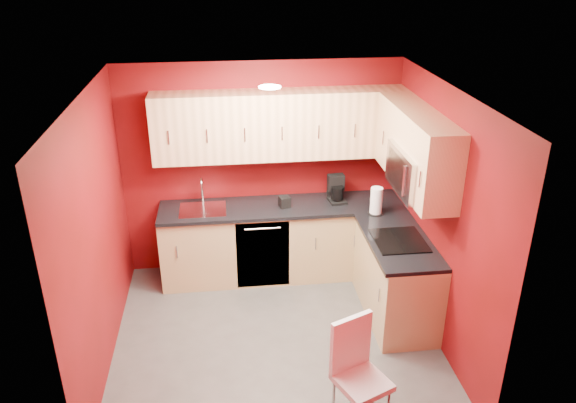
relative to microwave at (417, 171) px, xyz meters
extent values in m
plane|color=#4E4C49|center=(-1.39, -0.20, -1.66)|extent=(3.20, 3.20, 0.00)
plane|color=white|center=(-1.39, -0.20, 0.84)|extent=(3.20, 3.20, 0.00)
plane|color=maroon|center=(-1.39, 1.30, -0.41)|extent=(3.20, 0.00, 3.20)
plane|color=maroon|center=(-1.39, -1.70, -0.41)|extent=(3.20, 0.00, 3.20)
plane|color=maroon|center=(-2.99, -0.20, -0.41)|extent=(0.00, 3.00, 3.00)
plane|color=maroon|center=(0.21, -0.20, -0.41)|extent=(0.00, 3.00, 3.00)
cube|color=tan|center=(-1.19, 1.00, -1.22)|extent=(2.80, 0.60, 0.87)
cube|color=tan|center=(-0.09, 0.05, -1.22)|extent=(0.60, 1.30, 0.87)
cube|color=black|center=(-1.19, 0.99, -0.77)|extent=(2.80, 0.63, 0.04)
cube|color=black|center=(-0.11, 0.04, -0.77)|extent=(0.63, 1.27, 0.04)
cube|color=#E8B683|center=(-1.19, 1.13, 0.17)|extent=(2.80, 0.35, 0.75)
cube|color=#E8B683|center=(0.03, 0.67, 0.17)|extent=(0.35, 0.57, 0.75)
cube|color=#E8B683|center=(0.03, -0.49, 0.17)|extent=(0.35, 0.22, 0.75)
cube|color=#E8B683|center=(0.03, 0.00, 0.38)|extent=(0.35, 0.76, 0.33)
cube|color=silver|center=(0.01, 0.00, 0.00)|extent=(0.40, 0.76, 0.42)
cube|color=black|center=(-0.18, 0.00, 0.00)|extent=(0.02, 0.62, 0.33)
cylinder|color=silver|center=(-0.20, -0.23, 0.00)|extent=(0.02, 0.02, 0.29)
cube|color=black|center=(-0.11, 0.00, -0.74)|extent=(0.50, 0.55, 0.01)
cube|color=silver|center=(-2.09, 0.98, -0.75)|extent=(0.52, 0.42, 0.02)
cylinder|color=silver|center=(-2.09, 1.18, -0.62)|extent=(0.02, 0.02, 0.26)
torus|color=silver|center=(-2.09, 1.11, -0.49)|extent=(0.02, 0.16, 0.16)
cylinder|color=silver|center=(-2.09, 1.04, -0.55)|extent=(0.02, 0.02, 0.12)
cube|color=black|center=(-1.44, 0.71, -1.22)|extent=(0.60, 0.02, 0.82)
cylinder|color=white|center=(-1.39, 0.10, 0.82)|extent=(0.20, 0.20, 0.01)
camera|label=1|loc=(-1.83, -4.81, 1.96)|focal=35.00mm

